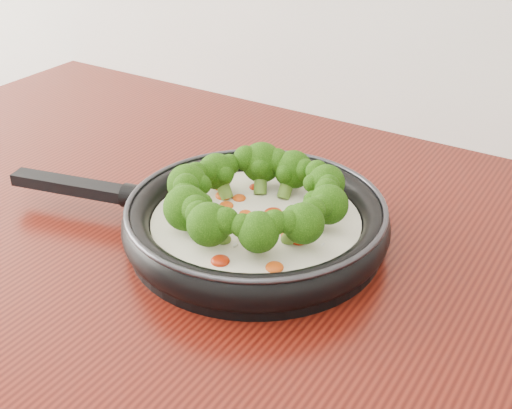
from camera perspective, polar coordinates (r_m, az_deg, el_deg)
The scene contains 1 object.
skillet at distance 0.76m, azimuth -0.25°, elevation -1.02°, with size 0.50×0.37×0.09m.
Camera 1 is at (0.24, 0.55, 1.32)m, focal length 46.68 mm.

